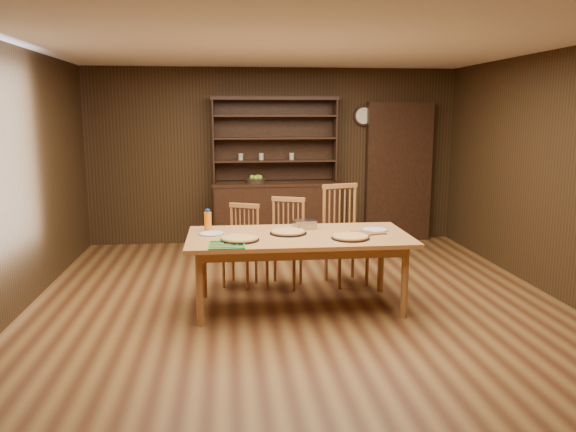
{
  "coord_description": "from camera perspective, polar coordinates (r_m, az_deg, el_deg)",
  "views": [
    {
      "loc": [
        -0.71,
        -5.41,
        1.94
      ],
      "look_at": [
        -0.07,
        0.4,
        0.87
      ],
      "focal_mm": 35.0,
      "sensor_mm": 36.0,
      "label": 1
    }
  ],
  "objects": [
    {
      "name": "chair_center",
      "position": [
        6.37,
        -0.2,
        -2.38
      ],
      "size": [
        0.53,
        0.52,
        1.0
      ],
      "rotation": [
        0.0,
        0.0,
        -0.39
      ],
      "color": "#AF663C",
      "rests_on": "floor"
    },
    {
      "name": "chair_right",
      "position": [
        6.52,
        5.64,
        -1.47
      ],
      "size": [
        0.57,
        0.56,
        1.13
      ],
      "rotation": [
        0.0,
        0.0,
        0.29
      ],
      "color": "#AF663C",
      "rests_on": "floor"
    },
    {
      "name": "pizza_left",
      "position": [
        5.34,
        -4.92,
        -2.32
      ],
      "size": [
        0.37,
        0.37,
        0.04
      ],
      "color": "black",
      "rests_on": "dining_table"
    },
    {
      "name": "fruit_bowl",
      "position": [
        8.17,
        -3.29,
        3.67
      ],
      "size": [
        0.29,
        0.29,
        0.12
      ],
      "color": "black",
      "rests_on": "china_hutch"
    },
    {
      "name": "dining_table",
      "position": [
        5.59,
        1.09,
        -2.6
      ],
      "size": [
        2.19,
        1.1,
        0.75
      ],
      "color": "#A56E39",
      "rests_on": "floor"
    },
    {
      "name": "wall_clock",
      "position": [
        8.62,
        7.67,
        10.06
      ],
      "size": [
        0.3,
        0.05,
        0.3
      ],
      "color": "#311B10",
      "rests_on": "room_shell"
    },
    {
      "name": "cooling_rack",
      "position": [
        5.15,
        -6.25,
        -2.92
      ],
      "size": [
        0.39,
        0.39,
        0.01
      ],
      "primitive_type": null,
      "rotation": [
        0.0,
        0.0,
        -0.26
      ],
      "color": "#0B913F",
      "rests_on": "dining_table"
    },
    {
      "name": "room_shell",
      "position": [
        5.47,
        1.19,
        6.61
      ],
      "size": [
        6.0,
        6.0,
        6.0
      ],
      "color": "white",
      "rests_on": "floor"
    },
    {
      "name": "juice_bottle",
      "position": [
        5.78,
        -8.15,
        -0.52
      ],
      "size": [
        0.07,
        0.07,
        0.23
      ],
      "color": "orange",
      "rests_on": "dining_table"
    },
    {
      "name": "pizza_right",
      "position": [
        5.43,
        6.36,
        -2.12
      ],
      "size": [
        0.37,
        0.37,
        0.04
      ],
      "color": "black",
      "rests_on": "dining_table"
    },
    {
      "name": "plate_right",
      "position": [
        5.84,
        8.8,
        -1.39
      ],
      "size": [
        0.27,
        0.27,
        0.02
      ],
      "color": "silver",
      "rests_on": "dining_table"
    },
    {
      "name": "floor",
      "position": [
        5.8,
        1.13,
        -9.15
      ],
      "size": [
        6.0,
        6.0,
        0.0
      ],
      "primitive_type": "plane",
      "color": "brown",
      "rests_on": "ground"
    },
    {
      "name": "pot_holder_b",
      "position": [
        5.64,
        7.36,
        -1.77
      ],
      "size": [
        0.26,
        0.26,
        0.02
      ],
      "primitive_type": "cube",
      "rotation": [
        0.0,
        0.0,
        -0.29
      ],
      "color": "#A51224",
      "rests_on": "dining_table"
    },
    {
      "name": "china_hutch",
      "position": [
        8.31,
        -1.29,
        1.1
      ],
      "size": [
        1.84,
        0.52,
        2.17
      ],
      "color": "#311B10",
      "rests_on": "floor"
    },
    {
      "name": "chair_left",
      "position": [
        6.42,
        -4.7,
        -2.7
      ],
      "size": [
        0.49,
        0.48,
        0.93
      ],
      "rotation": [
        0.0,
        0.0,
        -0.42
      ],
      "color": "#AF663C",
      "rests_on": "floor"
    },
    {
      "name": "pot_holder_a",
      "position": [
        5.71,
        8.7,
        -1.65
      ],
      "size": [
        0.23,
        0.23,
        0.01
      ],
      "primitive_type": "cube",
      "rotation": [
        0.0,
        0.0,
        0.2
      ],
      "color": "#A51224",
      "rests_on": "dining_table"
    },
    {
      "name": "doorway",
      "position": [
        8.76,
        11.13,
        4.39
      ],
      "size": [
        1.0,
        0.18,
        2.1
      ],
      "primitive_type": "cube",
      "color": "#311B10",
      "rests_on": "floor"
    },
    {
      "name": "pizza_center",
      "position": [
        5.62,
        0.02,
        -1.64
      ],
      "size": [
        0.37,
        0.37,
        0.04
      ],
      "color": "black",
      "rests_on": "dining_table"
    },
    {
      "name": "foil_dish",
      "position": [
        5.87,
        1.69,
        -0.85
      ],
      "size": [
        0.24,
        0.19,
        0.09
      ],
      "primitive_type": "cube",
      "rotation": [
        0.0,
        0.0,
        0.14
      ],
      "color": "silver",
      "rests_on": "dining_table"
    },
    {
      "name": "plate_left",
      "position": [
        5.64,
        -7.76,
        -1.78
      ],
      "size": [
        0.26,
        0.26,
        0.02
      ],
      "color": "silver",
      "rests_on": "dining_table"
    }
  ]
}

